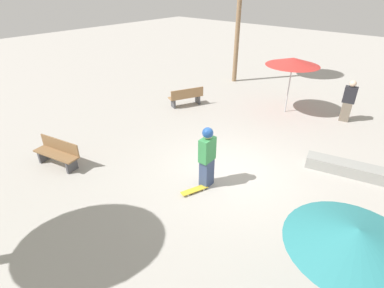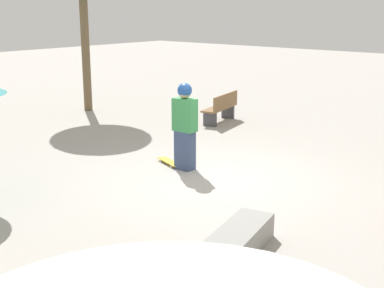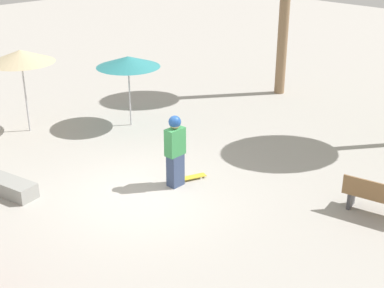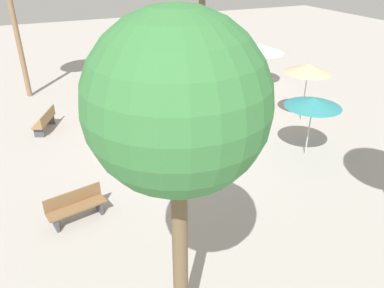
{
  "view_description": "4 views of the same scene",
  "coord_description": "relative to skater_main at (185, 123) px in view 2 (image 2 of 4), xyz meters",
  "views": [
    {
      "loc": [
        6.47,
        4.06,
        5.23
      ],
      "look_at": [
        1.07,
        -0.58,
        1.26
      ],
      "focal_mm": 28.0,
      "sensor_mm": 36.0,
      "label": 1
    },
    {
      "loc": [
        -6.14,
        7.92,
        3.35
      ],
      "look_at": [
        0.35,
        0.24,
        0.72
      ],
      "focal_mm": 50.0,
      "sensor_mm": 36.0,
      "label": 2
    },
    {
      "loc": [
        -7.0,
        -8.83,
        6.13
      ],
      "look_at": [
        1.25,
        -0.41,
        1.07
      ],
      "focal_mm": 50.0,
      "sensor_mm": 36.0,
      "label": 3
    },
    {
      "loc": [
        12.01,
        -4.77,
        6.72
      ],
      "look_at": [
        1.49,
        -0.16,
        0.69
      ],
      "focal_mm": 35.0,
      "sensor_mm": 36.0,
      "label": 4
    }
  ],
  "objects": [
    {
      "name": "skater_main",
      "position": [
        0.0,
        0.0,
        0.0
      ],
      "size": [
        0.49,
        0.3,
        1.82
      ],
      "rotation": [
        0.0,
        0.0,
        0.05
      ],
      "color": "#38476B",
      "rests_on": "ground_plane"
    },
    {
      "name": "skateboard",
      "position": [
        0.48,
        -0.04,
        -0.92
      ],
      "size": [
        0.82,
        0.46,
        0.07
      ],
      "rotation": [
        0.0,
        0.0,
        -0.34
      ],
      "color": "gold",
      "rests_on": "ground_plane"
    },
    {
      "name": "bench_far",
      "position": [
        2.23,
        -4.19,
        -0.56
      ],
      "size": [
        0.77,
        1.66,
        0.85
      ],
      "rotation": [
        0.0,
        0.0,
        4.93
      ],
      "color": "#47474C",
      "rests_on": "ground_plane"
    },
    {
      "name": "concrete_ledge",
      "position": [
        -3.31,
        3.26,
        -0.8
      ],
      "size": [
        1.22,
        3.17,
        0.36
      ],
      "rotation": [
        0.0,
        0.0,
        1.8
      ],
      "color": "gray",
      "rests_on": "ground_plane"
    },
    {
      "name": "ground_plane",
      "position": [
        -0.9,
        0.18,
        -0.98
      ],
      "size": [
        60.0,
        60.0,
        0.0
      ],
      "primitive_type": "plane",
      "color": "#ADA8A0"
    }
  ]
}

